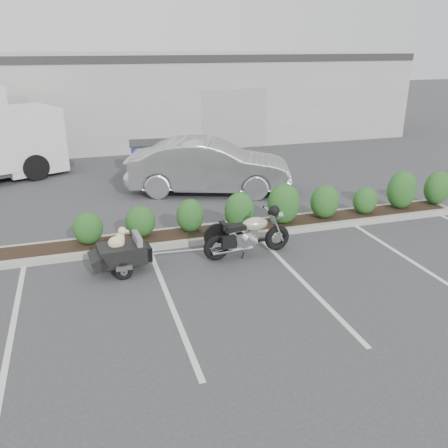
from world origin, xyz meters
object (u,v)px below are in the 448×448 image
object	(u,v)px
motorcycle	(248,235)
dumpster	(156,158)
sedan	(209,166)
pet_trailer	(121,253)

from	to	relation	value
motorcycle	dumpster	distance (m)	7.61
sedan	dumpster	xyz separation A→B (m)	(-1.26, 2.66, -0.23)
motorcycle	dumpster	bearing A→B (deg)	91.34
motorcycle	dumpster	xyz separation A→B (m)	(-0.76, 7.57, 0.12)
pet_trailer	sedan	bearing A→B (deg)	51.73
sedan	dumpster	distance (m)	2.96
motorcycle	pet_trailer	world-z (taller)	motorcycle
sedan	dumpster	size ratio (longest dim) A/B	2.63
sedan	motorcycle	bearing A→B (deg)	-166.16
pet_trailer	sedan	size ratio (longest dim) A/B	0.33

